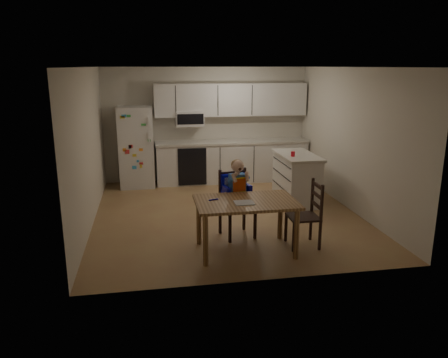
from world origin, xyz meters
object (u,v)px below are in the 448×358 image
refrigerator (136,147)px  chair_booster (236,190)px  red_cup (293,154)px  kitchen_island (296,178)px  chair_side (310,210)px  dining_table (246,208)px

refrigerator → chair_booster: (1.52, -3.15, -0.13)m
red_cup → chair_booster: (-1.32, -1.31, -0.25)m
kitchen_island → chair_side: bearing=-104.1°
dining_table → refrigerator: bearing=112.1°
kitchen_island → red_cup: 0.55m
dining_table → chair_side: bearing=2.9°
dining_table → chair_booster: size_ratio=1.16×
dining_table → chair_side: chair_side is taller
red_cup → chair_side: (-0.36, -1.88, -0.43)m
dining_table → chair_booster: 0.62m
refrigerator → dining_table: size_ratio=1.23×
refrigerator → dining_table: refrigerator is taller
kitchen_island → chair_booster: 2.11m
red_cup → dining_table: 2.35m
red_cup → kitchen_island: bearing=50.2°
refrigerator → kitchen_island: (2.99, -1.66, -0.39)m
chair_booster → chair_side: chair_booster is taller
kitchen_island → chair_booster: size_ratio=1.05×
refrigerator → red_cup: size_ratio=18.68×
kitchen_island → dining_table: kitchen_island is taller
dining_table → kitchen_island: bearing=55.3°
refrigerator → kitchen_island: refrigerator is taller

